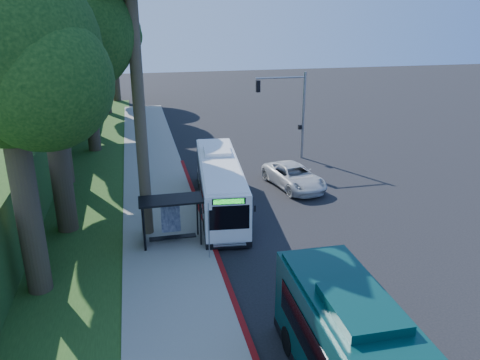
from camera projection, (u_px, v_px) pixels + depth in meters
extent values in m
plane|color=black|center=(283.00, 210.00, 28.61)|extent=(140.00, 140.00, 0.00)
cube|color=gray|center=(163.00, 220.00, 27.05)|extent=(4.50, 70.00, 0.12)
cube|color=maroon|center=(214.00, 248.00, 23.87)|extent=(0.25, 30.00, 0.13)
cube|color=#234719|center=(69.00, 197.00, 30.44)|extent=(8.00, 70.00, 0.06)
cube|color=black|center=(171.00, 200.00, 23.53)|extent=(3.20, 1.50, 0.10)
cube|color=black|center=(143.00, 226.00, 23.67)|extent=(0.06, 1.30, 2.20)
cube|color=navy|center=(171.00, 217.00, 24.60)|extent=(1.00, 0.12, 1.70)
cube|color=black|center=(173.00, 237.00, 24.14)|extent=(2.40, 0.40, 0.06)
cube|color=black|center=(144.00, 221.00, 24.23)|extent=(0.08, 0.08, 2.40)
cube|color=black|center=(197.00, 216.00, 24.82)|extent=(0.08, 0.08, 2.40)
cube|color=black|center=(145.00, 231.00, 23.13)|extent=(0.08, 0.08, 2.40)
cube|color=black|center=(201.00, 226.00, 23.72)|extent=(0.08, 0.08, 2.40)
cylinder|color=gray|center=(209.00, 232.00, 22.38)|extent=(0.06, 0.06, 3.00)
cube|color=white|center=(208.00, 205.00, 21.90)|extent=(0.35, 0.04, 0.55)
cylinder|color=gray|center=(303.00, 116.00, 37.59)|extent=(0.20, 0.20, 7.00)
cylinder|color=gray|center=(281.00, 78.00, 36.11)|extent=(4.00, 0.14, 0.14)
cube|color=black|center=(258.00, 86.00, 35.93)|extent=(0.30, 0.30, 0.90)
cube|color=black|center=(300.00, 127.00, 37.84)|extent=(0.25, 0.25, 0.35)
cylinder|color=#4C3F2D|center=(140.00, 117.00, 23.29)|extent=(0.60, 0.60, 13.00)
cylinder|color=#382B1E|center=(56.00, 138.00, 24.19)|extent=(1.10, 1.10, 10.50)
sphere|color=black|center=(38.00, 5.00, 21.99)|extent=(8.00, 8.00, 8.00)
sphere|color=black|center=(74.00, 33.00, 21.64)|extent=(5.60, 5.60, 5.60)
sphere|color=black|center=(15.00, 25.00, 23.28)|extent=(5.20, 5.20, 5.20)
cylinder|color=#382B1E|center=(55.00, 99.00, 31.07)|extent=(1.18, 1.18, 11.90)
sphere|color=black|center=(74.00, 3.00, 28.09)|extent=(7.00, 7.00, 7.00)
cylinder|color=#382B1E|center=(89.00, 94.00, 39.07)|extent=(1.06, 1.06, 9.80)
sphere|color=black|center=(81.00, 18.00, 37.02)|extent=(8.40, 8.40, 8.40)
sphere|color=black|center=(104.00, 33.00, 36.60)|extent=(5.88, 5.88, 5.88)
sphere|color=black|center=(65.00, 29.00, 38.35)|extent=(5.46, 5.46, 5.46)
cylinder|color=#382B1E|center=(73.00, 74.00, 45.75)|extent=(1.14, 1.14, 11.20)
sphere|color=black|center=(86.00, 14.00, 42.92)|extent=(6.72, 6.72, 6.72)
sphere|color=black|center=(49.00, 10.00, 44.91)|extent=(6.24, 6.24, 6.24)
cylinder|color=#382B1E|center=(104.00, 74.00, 53.96)|extent=(1.02, 1.02, 9.10)
sphere|color=black|center=(99.00, 23.00, 52.05)|extent=(8.00, 8.00, 8.00)
sphere|color=black|center=(115.00, 34.00, 51.65)|extent=(5.60, 5.60, 5.60)
sphere|color=black|center=(88.00, 30.00, 53.31)|extent=(5.20, 5.20, 5.20)
cylinder|color=#382B1E|center=(115.00, 69.00, 61.62)|extent=(0.98, 0.98, 8.40)
sphere|color=black|center=(111.00, 28.00, 59.86)|extent=(7.00, 7.00, 7.00)
sphere|color=black|center=(123.00, 36.00, 59.52)|extent=(4.90, 4.90, 4.90)
sphere|color=black|center=(102.00, 34.00, 60.97)|extent=(4.55, 4.55, 4.55)
cylinder|color=#382B1E|center=(25.00, 193.00, 18.82)|extent=(1.02, 1.02, 9.10)
sphere|color=black|center=(1.00, 50.00, 16.92)|extent=(7.20, 7.20, 7.20)
sphere|color=black|center=(42.00, 82.00, 16.59)|extent=(5.04, 5.04, 5.04)
cube|color=white|center=(220.00, 183.00, 28.30)|extent=(3.45, 11.18, 2.61)
cube|color=black|center=(220.00, 204.00, 28.76)|extent=(3.48, 11.24, 0.32)
cube|color=black|center=(219.00, 177.00, 28.64)|extent=(3.26, 8.78, 1.01)
cube|color=black|center=(229.00, 217.00, 23.14)|extent=(2.06, 0.32, 1.28)
cube|color=black|center=(213.00, 153.00, 33.29)|extent=(1.87, 0.30, 0.92)
cube|color=#19E533|center=(229.00, 201.00, 22.83)|extent=(1.52, 0.25, 0.26)
cube|color=white|center=(219.00, 162.00, 27.84)|extent=(3.21, 10.62, 0.11)
cube|color=white|center=(217.00, 151.00, 29.50)|extent=(1.86, 2.45, 0.32)
cylinder|color=black|center=(206.00, 227.00, 25.29)|extent=(0.37, 0.94, 0.92)
cylinder|color=black|center=(245.00, 225.00, 25.54)|extent=(0.37, 0.94, 0.92)
cylinder|color=black|center=(200.00, 179.00, 32.48)|extent=(0.37, 0.94, 0.92)
cylinder|color=black|center=(230.00, 178.00, 32.72)|extent=(0.37, 0.94, 0.92)
cube|color=black|center=(310.00, 276.00, 17.46)|extent=(2.09, 0.15, 1.03)
cube|color=#093230|center=(362.00, 308.00, 13.27)|extent=(1.86, 2.59, 0.36)
cylinder|color=black|center=(290.00, 341.00, 16.47)|extent=(0.32, 1.03, 1.03)
cylinder|color=black|center=(352.00, 332.00, 16.94)|extent=(0.32, 1.03, 1.03)
imported|color=silver|center=(294.00, 176.00, 32.04)|extent=(3.58, 5.98, 1.56)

